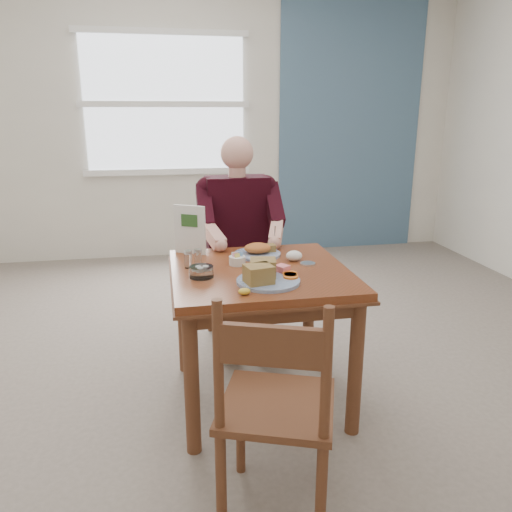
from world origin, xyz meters
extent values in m
plane|color=#695E55|center=(0.00, 0.00, 0.00)|extent=(6.00, 6.00, 0.00)
plane|color=beige|center=(0.00, 3.00, 1.40)|extent=(5.50, 0.00, 5.50)
cube|color=#456480|center=(1.60, 2.98, 1.40)|extent=(1.60, 0.02, 2.80)
ellipsoid|color=gold|center=(-0.14, -0.35, 0.77)|extent=(0.06, 0.05, 0.03)
ellipsoid|color=white|center=(0.21, 0.11, 0.78)|extent=(0.09, 0.08, 0.06)
cylinder|color=silver|center=(0.26, 0.03, 0.76)|extent=(0.09, 0.09, 0.01)
cube|color=white|center=(-0.40, 2.97, 1.60)|extent=(1.60, 0.02, 1.30)
cube|color=white|center=(-0.40, 2.96, 2.28)|extent=(1.72, 0.04, 0.06)
cube|color=white|center=(-0.40, 2.96, 0.92)|extent=(1.72, 0.04, 0.06)
cube|color=white|center=(-0.40, 2.96, 1.60)|extent=(1.72, 0.04, 0.06)
cube|color=maroon|center=(0.00, 0.00, 0.73)|extent=(0.90, 0.90, 0.04)
cube|color=#5A321D|center=(0.00, 0.00, 0.70)|extent=(0.92, 0.92, 0.01)
cylinder|color=#5A321D|center=(-0.39, -0.39, 0.35)|extent=(0.07, 0.07, 0.71)
cylinder|color=#5A321D|center=(0.39, -0.39, 0.35)|extent=(0.07, 0.07, 0.71)
cylinder|color=#5A321D|center=(-0.39, 0.39, 0.35)|extent=(0.07, 0.07, 0.71)
cylinder|color=#5A321D|center=(0.39, 0.39, 0.35)|extent=(0.07, 0.07, 0.71)
cube|color=#5A321D|center=(0.00, -0.39, 0.66)|extent=(0.80, 0.03, 0.08)
cube|color=#5A321D|center=(0.00, 0.39, 0.66)|extent=(0.80, 0.03, 0.08)
cube|color=#5A321D|center=(-0.39, 0.00, 0.66)|extent=(0.03, 0.80, 0.08)
cube|color=#5A321D|center=(0.39, 0.00, 0.66)|extent=(0.03, 0.80, 0.08)
cylinder|color=#5A321D|center=(-0.18, 0.57, 0.23)|extent=(0.04, 0.04, 0.45)
cylinder|color=#5A321D|center=(0.18, 0.57, 0.23)|extent=(0.04, 0.04, 0.45)
cylinder|color=#5A321D|center=(-0.18, 0.93, 0.23)|extent=(0.04, 0.04, 0.45)
cylinder|color=#5A321D|center=(0.18, 0.93, 0.23)|extent=(0.04, 0.04, 0.45)
cube|color=#5A321D|center=(0.00, 0.75, 0.47)|extent=(0.42, 0.42, 0.03)
cylinder|color=#5A321D|center=(-0.18, 0.93, 0.70)|extent=(0.04, 0.04, 0.50)
cylinder|color=#5A321D|center=(0.18, 0.93, 0.70)|extent=(0.04, 0.04, 0.50)
cube|color=#5A321D|center=(0.00, 0.93, 0.80)|extent=(0.38, 0.03, 0.14)
cylinder|color=#5A321D|center=(-0.20, -0.56, 0.23)|extent=(0.05, 0.05, 0.45)
cylinder|color=#5A321D|center=(0.14, -0.69, 0.23)|extent=(0.05, 0.05, 0.45)
cylinder|color=#5A321D|center=(-0.32, -0.90, 0.23)|extent=(0.05, 0.05, 0.45)
cylinder|color=#5A321D|center=(0.02, -1.03, 0.23)|extent=(0.05, 0.05, 0.45)
cube|color=#5A321D|center=(-0.09, -0.80, 0.47)|extent=(0.54, 0.54, 0.03)
cylinder|color=#5A321D|center=(-0.32, -0.90, 0.70)|extent=(0.05, 0.05, 0.50)
cylinder|color=#5A321D|center=(0.02, -1.03, 0.70)|extent=(0.05, 0.05, 0.50)
cube|color=#5A321D|center=(-0.15, -0.96, 0.80)|extent=(0.37, 0.16, 0.14)
cube|color=gray|center=(-0.10, 0.63, 0.54)|extent=(0.13, 0.38, 0.12)
cube|color=gray|center=(0.10, 0.63, 0.54)|extent=(0.13, 0.38, 0.12)
cube|color=gray|center=(-0.10, 0.45, 0.24)|extent=(0.10, 0.10, 0.48)
cube|color=gray|center=(0.10, 0.45, 0.24)|extent=(0.10, 0.10, 0.48)
cube|color=black|center=(0.00, 0.78, 0.84)|extent=(0.40, 0.22, 0.58)
sphere|color=black|center=(-0.19, 0.78, 1.06)|extent=(0.15, 0.15, 0.15)
sphere|color=black|center=(0.19, 0.78, 1.06)|extent=(0.15, 0.15, 0.15)
cylinder|color=#DC9D8B|center=(0.00, 0.76, 1.15)|extent=(0.11, 0.11, 0.08)
sphere|color=#DC9D8B|center=(0.00, 0.76, 1.28)|extent=(0.21, 0.21, 0.21)
cube|color=black|center=(-0.22, 0.67, 0.96)|extent=(0.09, 0.29, 0.27)
cube|color=black|center=(0.22, 0.67, 0.96)|extent=(0.09, 0.29, 0.27)
sphere|color=black|center=(-0.22, 0.55, 0.86)|extent=(0.09, 0.09, 0.09)
sphere|color=black|center=(0.22, 0.55, 0.86)|extent=(0.09, 0.09, 0.09)
cube|color=#DC9D8B|center=(-0.19, 0.46, 0.82)|extent=(0.14, 0.23, 0.14)
cube|color=#DC9D8B|center=(0.19, 0.46, 0.82)|extent=(0.14, 0.23, 0.14)
sphere|color=#DC9D8B|center=(-0.16, 0.37, 0.79)|extent=(0.08, 0.08, 0.08)
sphere|color=#DC9D8B|center=(0.16, 0.37, 0.79)|extent=(0.08, 0.08, 0.08)
cylinder|color=silver|center=(0.16, 0.37, 0.84)|extent=(0.01, 0.05, 0.12)
cylinder|color=white|center=(0.00, -0.22, 0.76)|extent=(0.32, 0.32, 0.02)
cube|color=tan|center=(-0.06, -0.25, 0.81)|extent=(0.14, 0.13, 0.08)
cube|color=tan|center=(-0.02, -0.16, 0.81)|extent=(0.14, 0.13, 0.08)
cylinder|color=orange|center=(0.11, -0.21, 0.77)|extent=(0.08, 0.08, 0.01)
cylinder|color=orange|center=(0.11, -0.18, 0.77)|extent=(0.08, 0.08, 0.01)
cylinder|color=orange|center=(0.12, -0.16, 0.77)|extent=(0.10, 0.10, 0.01)
cube|color=#FA767F|center=(0.09, -0.11, 0.78)|extent=(0.08, 0.08, 0.03)
cylinder|color=white|center=(0.04, 0.25, 0.76)|extent=(0.28, 0.28, 0.01)
ellipsoid|color=#C6752E|center=(0.04, 0.25, 0.79)|extent=(0.16, 0.13, 0.06)
cube|color=tan|center=(0.09, 0.28, 0.78)|extent=(0.10, 0.06, 0.04)
cylinder|color=white|center=(-0.10, 0.10, 0.77)|extent=(0.10, 0.10, 0.05)
cube|color=pink|center=(-0.11, 0.10, 0.81)|extent=(0.03, 0.01, 0.02)
cube|color=#6699D8|center=(-0.09, 0.11, 0.81)|extent=(0.03, 0.02, 0.02)
cube|color=#EAD159|center=(-0.11, 0.08, 0.81)|extent=(0.03, 0.02, 0.02)
cube|color=white|center=(-0.12, 0.11, 0.81)|extent=(0.03, 0.02, 0.02)
cylinder|color=white|center=(-0.36, 0.09, 0.79)|extent=(0.05, 0.05, 0.08)
cylinder|color=silver|center=(-0.36, 0.09, 0.84)|extent=(0.05, 0.05, 0.02)
cylinder|color=white|center=(-0.31, 0.11, 0.79)|extent=(0.05, 0.05, 0.08)
cylinder|color=silver|center=(-0.31, 0.11, 0.84)|extent=(0.05, 0.05, 0.02)
cylinder|color=white|center=(-0.31, -0.07, 0.78)|extent=(0.16, 0.16, 0.06)
cylinder|color=white|center=(-0.32, -0.07, 0.80)|extent=(0.04, 0.04, 0.02)
cylinder|color=white|center=(-0.29, -0.07, 0.80)|extent=(0.04, 0.04, 0.02)
cylinder|color=white|center=(-0.31, -0.09, 0.80)|extent=(0.04, 0.04, 0.02)
cube|color=white|center=(-0.33, 0.36, 0.89)|extent=(0.17, 0.11, 0.28)
cube|color=#2D5926|center=(-0.33, 0.35, 0.94)|extent=(0.09, 0.05, 0.07)
camera|label=1|loc=(-0.48, -2.40, 1.54)|focal=35.00mm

